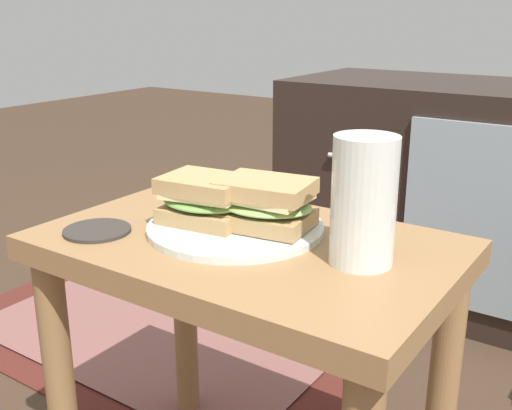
{
  "coord_description": "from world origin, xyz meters",
  "views": [
    {
      "loc": [
        0.45,
        -0.64,
        0.76
      ],
      "look_at": [
        0.02,
        0.0,
        0.51
      ],
      "focal_mm": 43.16,
      "sensor_mm": 36.0,
      "label": 1
    }
  ],
  "objects_px": {
    "tv_cabinet": "(472,196)",
    "sandwich_front": "(206,199)",
    "sandwich_back": "(266,203)",
    "plate": "(236,227)",
    "coaster": "(97,230)",
    "beer_glass": "(364,203)"
  },
  "relations": [
    {
      "from": "beer_glass",
      "to": "coaster",
      "type": "relative_size",
      "value": 1.69
    },
    {
      "from": "tv_cabinet",
      "to": "beer_glass",
      "type": "distance_m",
      "value": 0.98
    },
    {
      "from": "tv_cabinet",
      "to": "plate",
      "type": "height_order",
      "value": "tv_cabinet"
    },
    {
      "from": "coaster",
      "to": "sandwich_back",
      "type": "bearing_deg",
      "value": 32.53
    },
    {
      "from": "plate",
      "to": "beer_glass",
      "type": "relative_size",
      "value": 1.57
    },
    {
      "from": "tv_cabinet",
      "to": "sandwich_back",
      "type": "relative_size",
      "value": 6.65
    },
    {
      "from": "tv_cabinet",
      "to": "coaster",
      "type": "relative_size",
      "value": 10.21
    },
    {
      "from": "sandwich_back",
      "to": "coaster",
      "type": "relative_size",
      "value": 1.53
    },
    {
      "from": "tv_cabinet",
      "to": "sandwich_front",
      "type": "distance_m",
      "value": 0.98
    },
    {
      "from": "tv_cabinet",
      "to": "sandwich_back",
      "type": "xyz_separation_m",
      "value": [
        -0.04,
        -0.92,
        0.21
      ]
    },
    {
      "from": "plate",
      "to": "sandwich_back",
      "type": "height_order",
      "value": "sandwich_back"
    },
    {
      "from": "beer_glass",
      "to": "coaster",
      "type": "height_order",
      "value": "beer_glass"
    },
    {
      "from": "coaster",
      "to": "sandwich_front",
      "type": "bearing_deg",
      "value": 40.92
    },
    {
      "from": "sandwich_front",
      "to": "sandwich_back",
      "type": "bearing_deg",
      "value": 17.76
    },
    {
      "from": "tv_cabinet",
      "to": "sandwich_back",
      "type": "distance_m",
      "value": 0.95
    },
    {
      "from": "tv_cabinet",
      "to": "plate",
      "type": "xyz_separation_m",
      "value": [
        -0.08,
        -0.93,
        0.17
      ]
    },
    {
      "from": "sandwich_front",
      "to": "beer_glass",
      "type": "xyz_separation_m",
      "value": [
        0.24,
        0.01,
        0.03
      ]
    },
    {
      "from": "plate",
      "to": "coaster",
      "type": "bearing_deg",
      "value": -144.17
    },
    {
      "from": "sandwich_front",
      "to": "coaster",
      "type": "bearing_deg",
      "value": -139.08
    },
    {
      "from": "tv_cabinet",
      "to": "plate",
      "type": "bearing_deg",
      "value": -95.18
    },
    {
      "from": "tv_cabinet",
      "to": "coaster",
      "type": "height_order",
      "value": "tv_cabinet"
    },
    {
      "from": "tv_cabinet",
      "to": "coaster",
      "type": "bearing_deg",
      "value": -103.0
    }
  ]
}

